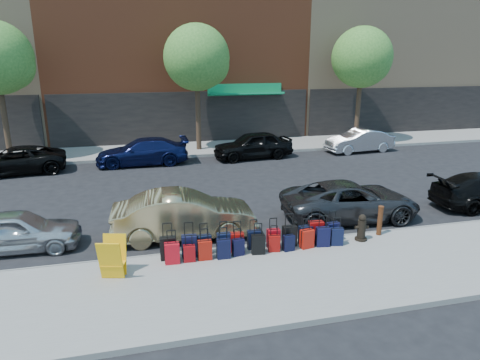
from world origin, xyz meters
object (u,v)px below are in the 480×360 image
object	(u,v)px
suitcase_front_5	(254,239)
display_rack	(113,258)
tree_right	(364,59)
fire_hydrant	(362,228)
tree_center	(199,59)
car_near_0	(16,231)
car_far_2	(253,145)
car_far_3	(359,141)
car_far_1	(142,152)
car_near_2	(350,201)
car_near_1	(184,215)
bollard	(380,220)
car_far_0	(15,161)

from	to	relation	value
suitcase_front_5	display_rack	size ratio (longest dim) A/B	0.85
tree_right	suitcase_front_5	bearing A→B (deg)	-128.07
suitcase_front_5	fire_hydrant	xyz separation A→B (m)	(3.38, -0.21, 0.10)
tree_center	fire_hydrant	world-z (taller)	tree_center
fire_hydrant	car_near_0	size ratio (longest dim) A/B	0.23
car_far_2	car_far_3	world-z (taller)	car_far_2
fire_hydrant	display_rack	xyz separation A→B (m)	(-7.34, -0.55, 0.14)
suitcase_front_5	car_far_1	bearing A→B (deg)	106.38
tree_center	car_near_2	world-z (taller)	tree_center
car_near_1	car_far_3	world-z (taller)	car_near_1
suitcase_front_5	car_far_2	size ratio (longest dim) A/B	0.20
tree_right	display_rack	size ratio (longest dim) A/B	6.86
tree_center	car_near_2	bearing A→B (deg)	-74.57
car_far_2	bollard	bearing A→B (deg)	-1.26
tree_right	fire_hydrant	size ratio (longest dim) A/B	8.71
display_rack	car_near_2	bearing A→B (deg)	32.73
tree_right	car_far_3	size ratio (longest dim) A/B	1.76
suitcase_front_5	bollard	size ratio (longest dim) A/B	0.94
bollard	car_far_2	bearing A→B (deg)	94.48
car_near_0	display_rack	bearing A→B (deg)	-130.87
display_rack	car_far_3	xyz separation A→B (m)	(13.87, 12.57, 0.01)
tree_center	car_near_1	xyz separation A→B (m)	(-2.50, -12.59, -4.66)
display_rack	bollard	bearing A→B (deg)	20.05
bollard	car_far_1	size ratio (longest dim) A/B	0.20
tree_right	fire_hydrant	distance (m)	17.13
car_near_2	suitcase_front_5	bearing A→B (deg)	117.58
fire_hydrant	car_far_3	distance (m)	13.69
tree_center	tree_right	world-z (taller)	same
tree_right	car_far_3	world-z (taller)	tree_right
bollard	display_rack	size ratio (longest dim) A/B	0.90
car_far_1	car_far_2	world-z (taller)	car_far_2
bollard	car_near_2	distance (m)	1.86
suitcase_front_5	car_far_3	xyz separation A→B (m)	(9.92, 11.82, 0.25)
bollard	car_far_3	distance (m)	13.14
suitcase_front_5	display_rack	distance (m)	4.03
fire_hydrant	car_far_2	world-z (taller)	car_far_2
car_near_0	car_far_2	xyz separation A→B (m)	(10.04, 9.83, 0.14)
tree_center	bollard	xyz separation A→B (m)	(3.48, -14.23, -4.77)
car_far_0	car_near_2	bearing A→B (deg)	46.19
car_near_2	car_near_0	bearing A→B (deg)	92.79
car_near_0	car_far_3	size ratio (longest dim) A/B	0.88
car_far_3	fire_hydrant	bearing A→B (deg)	-33.54
fire_hydrant	display_rack	distance (m)	7.36
car_near_0	car_near_2	xyz separation A→B (m)	(10.90, -0.02, 0.06)
car_near_0	car_near_2	distance (m)	10.90
car_far_3	car_far_0	bearing A→B (deg)	-93.62
bollard	car_near_0	size ratio (longest dim) A/B	0.26
bollard	car_near_1	distance (m)	6.20
suitcase_front_5	car_far_0	world-z (taller)	car_far_0
suitcase_front_5	car_far_1	distance (m)	12.10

